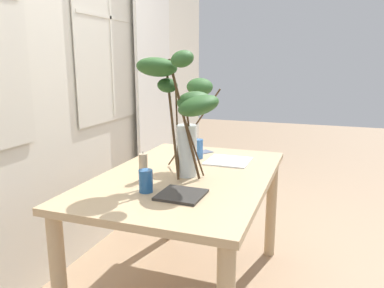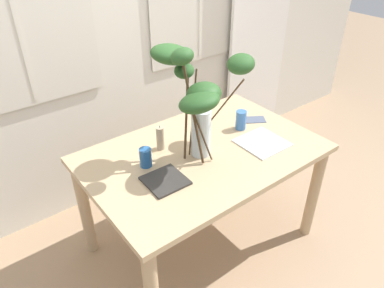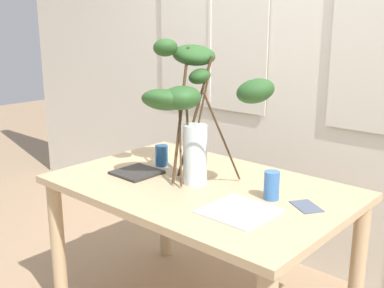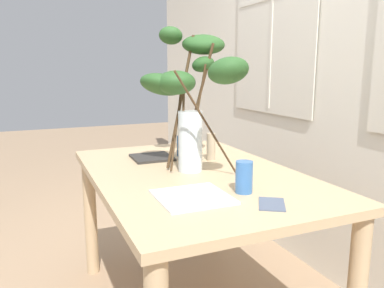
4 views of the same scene
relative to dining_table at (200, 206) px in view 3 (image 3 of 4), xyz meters
name	(u,v)px [view 3 (image 3 of 4)]	position (x,y,z in m)	size (l,w,h in m)	color
back_wall_with_windows	(304,42)	(0.00, 0.96, 0.77)	(5.75, 0.14, 2.83)	silver
dining_table	(200,206)	(0.00, 0.00, 0.00)	(1.44, 0.94, 0.78)	tan
vase_with_branches	(192,100)	(-0.05, -0.01, 0.53)	(0.69, 0.54, 0.72)	silver
drinking_glass_blue_left	(162,156)	(-0.35, 0.09, 0.17)	(0.07, 0.07, 0.11)	#235693
drinking_glass_blue_right	(272,185)	(0.37, 0.06, 0.18)	(0.07, 0.07, 0.13)	#386BAD
plate_square_left	(137,172)	(-0.35, -0.10, 0.12)	(0.21, 0.21, 0.01)	#2D2B28
plate_square_right	(239,211)	(0.35, -0.16, 0.12)	(0.27, 0.27, 0.01)	white
napkin_folded	(306,206)	(0.53, 0.08, 0.12)	(0.14, 0.09, 0.00)	#4C566B
pillar_candle	(196,154)	(-0.19, 0.19, 0.19)	(0.05, 0.05, 0.16)	tan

